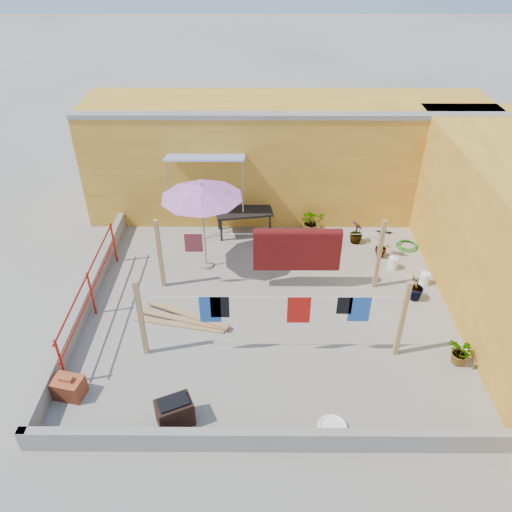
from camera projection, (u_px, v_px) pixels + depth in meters
name	position (u px, v px, depth m)	size (l,w,h in m)	color
ground	(269.00, 308.00, 11.20)	(80.00, 80.00, 0.00)	#9E998E
wall_back	(285.00, 157.00, 14.16)	(11.00, 3.27, 3.21)	gold
parapet_front	(273.00, 440.00, 8.13)	(8.30, 0.16, 0.44)	gray
parapet_left	(87.00, 299.00, 11.10)	(0.16, 7.30, 0.44)	gray
red_railing	(90.00, 287.00, 10.65)	(0.05, 4.20, 1.10)	#A71E10
clothesline_rig	(293.00, 256.00, 11.11)	(5.09, 2.35, 1.80)	tan
patio_umbrella	(201.00, 192.00, 11.37)	(2.09, 2.09, 2.30)	gray
outdoor_table	(244.00, 212.00, 13.48)	(1.61, 1.00, 0.71)	black
brick_stack	(69.00, 387.00, 9.06)	(0.61, 0.50, 0.47)	#B04B28
lumber_pile	(183.00, 319.00, 10.78)	(2.12, 1.00, 0.13)	tan
brazier	(175.00, 412.00, 8.53)	(0.72, 0.62, 0.55)	black
white_basin	(332.00, 427.00, 8.54)	(0.51, 0.51, 0.09)	white
water_jug_a	(424.00, 279.00, 11.84)	(0.22, 0.22, 0.35)	white
water_jug_b	(393.00, 263.00, 12.35)	(0.23, 0.23, 0.37)	white
green_hose	(407.00, 245.00, 13.23)	(0.57, 0.57, 0.08)	#1B7119
plant_back_a	(312.00, 221.00, 13.63)	(0.65, 0.56, 0.72)	#185519
plant_back_b	(356.00, 232.00, 13.26)	(0.34, 0.34, 0.62)	#185519
plant_right_a	(383.00, 242.00, 12.61)	(0.49, 0.33, 0.92)	#185519
plant_right_b	(416.00, 287.00, 11.23)	(0.40, 0.32, 0.73)	#185519
plant_right_c	(462.00, 353.00, 9.65)	(0.52, 0.45, 0.57)	#185519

